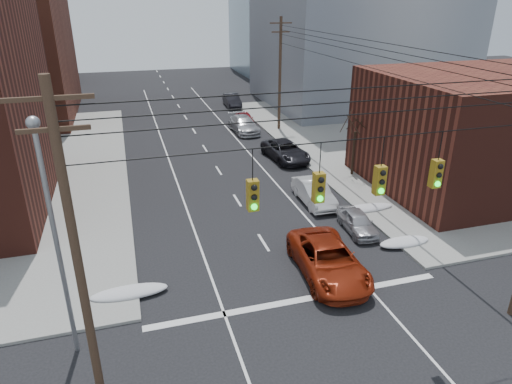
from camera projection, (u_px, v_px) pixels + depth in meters
sidewalk_ne at (475, 133)px, 45.80m from camera, size 40.00×40.00×0.15m
building_glass at (297, 7)px, 78.59m from camera, size 20.00×18.00×22.00m
building_storefront at (490, 130)px, 32.22m from camera, size 16.00×12.00×8.00m
utility_pole_left at (77, 258)px, 13.19m from camera, size 2.20×0.28×11.00m
utility_pole_far at (280, 73)px, 44.91m from camera, size 2.20×0.28×11.00m
traffic_signals at (350, 182)px, 14.84m from camera, size 17.00×0.42×2.02m
street_light at (53, 224)px, 15.67m from camera, size 0.44×0.44×9.32m
bare_tree at (354, 147)px, 34.23m from camera, size 2.09×2.20×4.93m
snow_nw at (130, 292)px, 20.96m from camera, size 3.50×1.08×0.42m
snow_ne at (404, 242)px, 25.24m from camera, size 3.00×1.08×0.42m
snow_east_far at (364, 209)px, 29.21m from camera, size 4.00×1.08×0.42m
red_pickup at (328, 260)px, 22.35m from camera, size 3.16×6.20×1.68m
parked_car_a at (358, 222)px, 26.60m from camera, size 1.74×3.72×1.23m
parked_car_b at (314, 192)px, 30.23m from camera, size 1.69×4.64×1.52m
parked_car_c at (286, 151)px, 38.31m from camera, size 3.09×5.81×1.55m
parked_car_d at (244, 124)px, 46.10m from camera, size 2.37×5.52×1.58m
parked_car_e at (245, 119)px, 48.74m from camera, size 1.76×3.99×1.33m
parked_car_f at (232, 100)px, 56.75m from camera, size 1.87×4.82×1.56m
lot_car_a at (1, 173)px, 33.42m from camera, size 4.00×2.56×1.24m
lot_car_b at (25, 164)px, 34.93m from camera, size 5.39×2.77×1.45m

